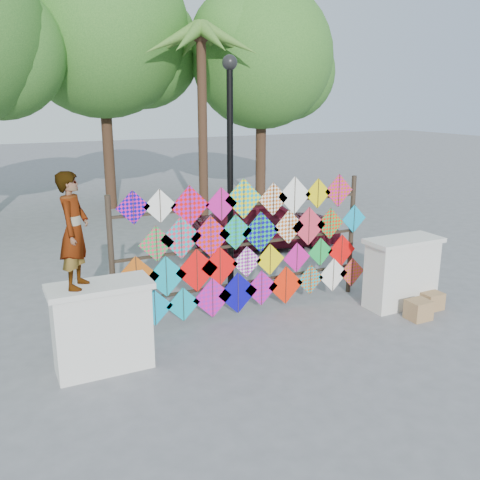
# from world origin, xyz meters

# --- Properties ---
(ground) EXTENTS (80.00, 80.00, 0.00)m
(ground) POSITION_xyz_m (0.00, 0.00, 0.00)
(ground) COLOR gray
(ground) RESTS_ON ground
(parapet_left) EXTENTS (1.40, 0.65, 1.28)m
(parapet_left) POSITION_xyz_m (-2.70, -0.20, 0.65)
(parapet_left) COLOR silver
(parapet_left) RESTS_ON ground
(parapet_right) EXTENTS (1.40, 0.65, 1.28)m
(parapet_right) POSITION_xyz_m (2.70, -0.20, 0.65)
(parapet_right) COLOR silver
(parapet_right) RESTS_ON ground
(kite_rack) EXTENTS (4.88, 0.24, 2.42)m
(kite_rack) POSITION_xyz_m (0.04, 0.72, 1.20)
(kite_rack) COLOR black
(kite_rack) RESTS_ON ground
(tree_mid) EXTENTS (6.30, 5.60, 8.61)m
(tree_mid) POSITION_xyz_m (0.11, 11.03, 5.77)
(tree_mid) COLOR #44291D
(tree_mid) RESTS_ON ground
(tree_east) EXTENTS (5.40, 4.80, 7.42)m
(tree_east) POSITION_xyz_m (5.09, 9.53, 4.99)
(tree_east) COLOR #44291D
(tree_east) RESTS_ON ground
(palm_tree) EXTENTS (3.62, 3.62, 5.83)m
(palm_tree) POSITION_xyz_m (2.20, 8.00, 4.95)
(palm_tree) COLOR #44291D
(palm_tree) RESTS_ON ground
(vendor_woman) EXTENTS (0.59, 0.67, 1.55)m
(vendor_woman) POSITION_xyz_m (-2.97, -0.20, 2.05)
(vendor_woman) COLOR #99999E
(vendor_woman) RESTS_ON parapet_left
(sedan) EXTENTS (3.99, 2.21, 1.28)m
(sedan) POSITION_xyz_m (2.39, 4.33, 0.64)
(sedan) COLOR #4F0D1A
(sedan) RESTS_ON ground
(lamppost) EXTENTS (0.28, 0.28, 4.46)m
(lamppost) POSITION_xyz_m (0.30, 2.00, 2.69)
(lamppost) COLOR black
(lamppost) RESTS_ON ground
(cardboard_box_near) EXTENTS (0.38, 0.34, 0.34)m
(cardboard_box_near) POSITION_xyz_m (2.56, -0.83, 0.17)
(cardboard_box_near) COLOR #A78151
(cardboard_box_near) RESTS_ON ground
(cardboard_box_far) EXTENTS (0.37, 0.34, 0.31)m
(cardboard_box_far) POSITION_xyz_m (3.10, -0.57, 0.16)
(cardboard_box_far) COLOR #A78151
(cardboard_box_far) RESTS_ON ground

